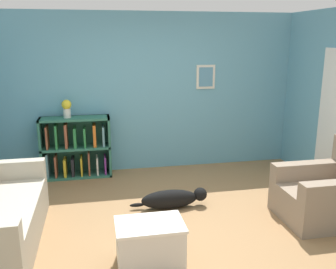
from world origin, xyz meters
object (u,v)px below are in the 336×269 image
Objects in this scene: recliner_chair at (330,193)px; bookshelf at (76,148)px; coffee_table at (150,243)px; vase at (67,108)px; dog at (173,199)px.

bookshelf is at bearing 145.82° from recliner_chair.
bookshelf is 2.80m from coffee_table.
recliner_chair is (3.12, -2.12, -0.15)m from bookshelf.
recliner_chair is at bearing -33.08° from vase.
bookshelf is 1.64× the size of coffee_table.
bookshelf reaches higher than coffee_table.
vase is (-3.22, 2.10, 0.81)m from recliner_chair.
bookshelf is 1.98m from dog.
bookshelf is 1.03× the size of recliner_chair.
vase is at bearing 146.92° from recliner_chair.
vase is (-0.10, -0.02, 0.66)m from bookshelf.
recliner_chair reaches higher than dog.
recliner_chair reaches higher than coffee_table.
bookshelf is at bearing 106.59° from coffee_table.
bookshelf is 3.84× the size of vase.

